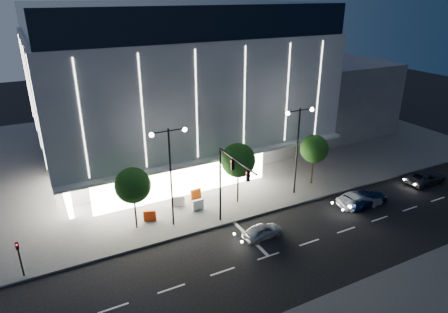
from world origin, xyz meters
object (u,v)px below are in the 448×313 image
Objects in this scene: street_lamp_west at (170,164)px; street_lamp_east at (298,139)px; tree_right at (314,150)px; barrier_d at (198,205)px; car_second at (359,200)px; car_third at (366,198)px; car_fourth at (426,178)px; tree_mid at (238,162)px; traffic_mast at (228,177)px; barrier_a at (150,216)px; tree_left at (133,187)px; ped_signal_far at (19,256)px; barrier_c at (196,194)px; barrier_b at (179,201)px; car_lead at (263,231)px.

street_lamp_east is at bearing 0.00° from street_lamp_west.
tree_right reaches higher than barrier_d.
street_lamp_west reaches higher than car_second.
car_third is at bearing -27.39° from barrier_d.
car_fourth is at bearing -17.99° from barrier_d.
tree_right is (9.00, -0.00, -0.45)m from tree_mid.
traffic_mast is 8.28m from barrier_a.
tree_right is 1.15× the size of car_third.
street_lamp_west is at bearing -171.74° from tree_mid.
tree_mid reaches higher than barrier_a.
tree_left is 5.20× the size of barrier_a.
ped_signal_far is 39.09m from car_fourth.
barrier_c is at bearing 143.73° from tree_mid.
street_lamp_east is at bearing -3.65° from tree_left.
tree_mid reaches higher than barrier_b.
street_lamp_east is 16.12m from tree_left.
tree_mid reaches higher than barrier_c.
street_lamp_east is at bearing 44.26° from car_second.
tree_left is at bearing -164.87° from barrier_c.
barrier_c is (-12.37, 2.47, -3.23)m from tree_right.
street_lamp_west reaches higher than ped_signal_far.
barrier_b is at bearing 43.08° from barrier_a.
tree_mid reaches higher than car_lead.
barrier_c is (5.29, 1.95, 0.00)m from barrier_a.
tree_right is 5.01× the size of barrier_a.
car_third is 4.37× the size of barrier_b.
tree_right reaches higher than car_lead.
tree_right is at bearing 17.02° from traffic_mast.
traffic_mast is 0.79× the size of street_lamp_east.
traffic_mast is at bearing 84.12° from car_fourth.
tree_left is 6.84m from barrier_d.
tree_right is 5.01× the size of barrier_b.
car_lead is at bearing -99.55° from tree_mid.
car_fourth is (29.93, -5.48, -3.37)m from tree_left.
street_lamp_east reaches higher than barrier_b.
barrier_b is at bearing 128.59° from barrier_d.
barrier_a and barrier_b have the same top height.
street_lamp_west is at bearing 7.13° from ped_signal_far.
traffic_mast is 1.15× the size of tree_mid.
barrier_c is at bearing 41.81° from barrier_a.
ped_signal_far is 2.73× the size of barrier_b.
tree_mid is 9.01m from tree_right.
ped_signal_far is at bearing 79.17° from car_third.
car_lead is at bearing 90.29° from car_fourth.
ped_signal_far is at bearing 89.36° from car_second.
car_second is 3.93× the size of barrier_c.
car_fourth reaches higher than barrier_b.
street_lamp_west is at bearing -18.94° from tree_left.
barrier_a is (-7.64, 6.62, 0.03)m from car_lead.
car_third reaches higher than barrier_b.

